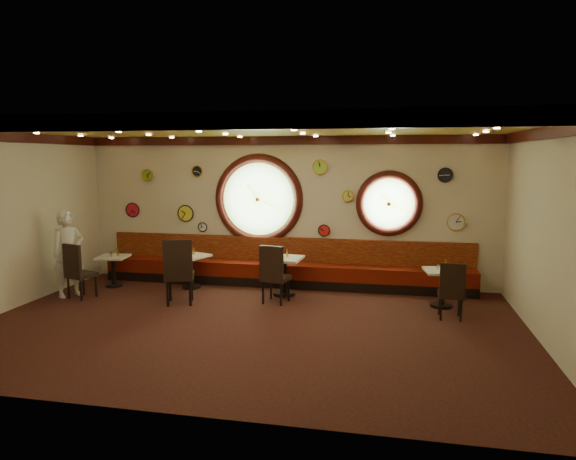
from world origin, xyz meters
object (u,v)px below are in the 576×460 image
object	(u,v)px
condiment_b_pepper	(192,252)
condiment_c_bottle	(287,253)
table_a	(113,267)
table_b	(191,267)
chair_b	(179,267)
condiment_b_bottle	(194,251)
condiment_a_pepper	(111,254)
table_c	(284,271)
condiment_c_pepper	(281,255)
condiment_c_salt	(280,255)
condiment_b_salt	(191,252)
condiment_d_bottle	(445,264)
chair_c	(274,270)
waiter	(68,254)
condiment_d_pepper	(446,268)
condiment_d_salt	(438,267)
chair_a	(77,267)
condiment_a_bottle	(118,252)
table_d	(442,284)
condiment_a_salt	(112,253)
chair_d	(452,287)

from	to	relation	value
condiment_b_pepper	condiment_c_bottle	size ratio (longest dim) A/B	0.69
table_a	table_b	size ratio (longest dim) A/B	0.82
chair_b	condiment_b_bottle	world-z (taller)	chair_b
condiment_a_pepper	condiment_c_bottle	distance (m)	3.80
table_c	condiment_c_pepper	xyz separation A→B (m)	(-0.04, -0.04, 0.33)
condiment_c_salt	condiment_b_salt	bearing A→B (deg)	173.98
condiment_c_bottle	condiment_d_bottle	bearing A→B (deg)	-4.47
condiment_d_bottle	table_a	bearing A→B (deg)	179.06
condiment_a_pepper	condiment_d_bottle	xyz separation A→B (m)	(6.84, -0.07, 0.07)
chair_c	condiment_a_pepper	world-z (taller)	chair_c
chair_b	waiter	world-z (taller)	waiter
table_c	condiment_d_pepper	size ratio (longest dim) A/B	7.98
table_c	condiment_d_salt	size ratio (longest dim) A/B	8.30
table_c	condiment_c_bottle	bearing A→B (deg)	64.37
table_c	condiment_c_salt	size ratio (longest dim) A/B	8.84
chair_a	condiment_d_pepper	bearing A→B (deg)	23.28
chair_a	condiment_d_pepper	distance (m)	7.03
table_a	condiment_c_bottle	xyz separation A→B (m)	(3.79, 0.13, 0.43)
table_c	waiter	world-z (taller)	waiter
condiment_a_pepper	condiment_d_bottle	world-z (taller)	condiment_d_bottle
chair_c	condiment_d_salt	size ratio (longest dim) A/B	7.51
chair_b	chair_c	size ratio (longest dim) A/B	1.11
chair_b	condiment_c_pepper	bearing A→B (deg)	12.38
condiment_b_pepper	condiment_a_bottle	size ratio (longest dim) A/B	0.67
condiment_c_salt	condiment_d_bottle	bearing A→B (deg)	-2.95
condiment_b_salt	condiment_a_pepper	world-z (taller)	condiment_b_salt
condiment_c_salt	table_b	bearing A→B (deg)	175.56
table_d	condiment_c_salt	size ratio (longest dim) A/B	8.29
condiment_a_salt	condiment_c_pepper	xyz separation A→B (m)	(3.78, -0.10, 0.11)
chair_a	condiment_b_salt	world-z (taller)	chair_a
chair_c	condiment_a_salt	world-z (taller)	chair_c
condiment_c_salt	condiment_b_pepper	xyz separation A→B (m)	(-1.94, 0.18, -0.05)
chair_a	table_c	bearing A→B (deg)	32.27
table_d	chair_d	world-z (taller)	chair_d
condiment_a_pepper	condiment_d_bottle	distance (m)	6.84
chair_b	condiment_b_bottle	xyz separation A→B (m)	(-0.22, 1.30, 0.07)
chair_b	condiment_c_pepper	size ratio (longest dim) A/B	8.47
table_b	condiment_b_salt	xyz separation A→B (m)	(-0.02, 0.06, 0.32)
table_a	waiter	world-z (taller)	waiter
condiment_c_salt	condiment_d_bottle	size ratio (longest dim) A/B	0.50
condiment_b_pepper	condiment_b_salt	bearing A→B (deg)	140.44
condiment_c_salt	condiment_a_salt	bearing A→B (deg)	179.47
table_d	condiment_a_salt	distance (m)	6.87
table_d	chair_a	size ratio (longest dim) A/B	1.07
chair_b	table_c	bearing A→B (deg)	12.80
condiment_d_bottle	condiment_a_bottle	bearing A→B (deg)	178.70
condiment_b_pepper	chair_c	bearing A→B (deg)	-23.37
table_c	condiment_b_salt	world-z (taller)	condiment_b_salt
condiment_a_pepper	condiment_d_pepper	distance (m)	6.84
condiment_d_bottle	condiment_a_salt	bearing A→B (deg)	178.36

